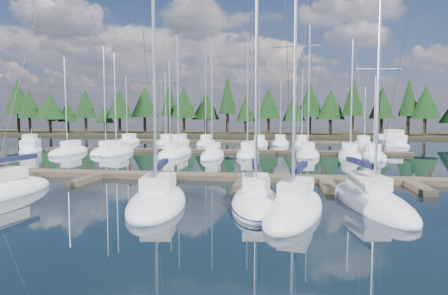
% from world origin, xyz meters
% --- Properties ---
extents(ground, '(260.00, 260.00, 0.00)m').
position_xyz_m(ground, '(0.00, 30.00, 0.00)').
color(ground, black).
rests_on(ground, ground).
extents(far_shore, '(220.00, 30.00, 0.60)m').
position_xyz_m(far_shore, '(0.00, 90.00, 0.30)').
color(far_shore, '#2F2A1A').
rests_on(far_shore, ground).
extents(main_dock, '(44.00, 6.13, 0.90)m').
position_xyz_m(main_dock, '(0.00, 17.36, 0.20)').
color(main_dock, brown).
rests_on(main_dock, ground).
extents(back_docks, '(50.00, 21.80, 0.40)m').
position_xyz_m(back_docks, '(0.00, 49.58, 0.20)').
color(back_docks, brown).
rests_on(back_docks, ground).
extents(front_sailboat_3, '(4.08, 8.39, 12.59)m').
position_xyz_m(front_sailboat_3, '(1.99, 8.00, 0.28)').
color(front_sailboat_3, white).
rests_on(front_sailboat_3, ground).
extents(front_sailboat_4, '(3.57, 8.20, 13.19)m').
position_xyz_m(front_sailboat_4, '(7.39, 8.80, 0.29)').
color(front_sailboat_4, white).
rests_on(front_sailboat_4, ground).
extents(front_sailboat_5, '(4.37, 9.12, 15.37)m').
position_xyz_m(front_sailboat_5, '(9.49, 7.57, 0.30)').
color(front_sailboat_5, white).
rests_on(front_sailboat_5, ground).
extents(front_sailboat_6, '(4.44, 10.38, 13.73)m').
position_xyz_m(front_sailboat_6, '(13.78, 10.04, 0.28)').
color(front_sailboat_6, white).
rests_on(front_sailboat_6, ground).
extents(back_sailboat_rows, '(43.63, 31.19, 16.64)m').
position_xyz_m(back_sailboat_rows, '(-0.23, 45.44, 0.27)').
color(back_sailboat_rows, white).
rests_on(back_sailboat_rows, ground).
extents(motor_yacht_left, '(5.58, 8.34, 3.96)m').
position_xyz_m(motor_yacht_left, '(-25.92, 37.63, 0.45)').
color(motor_yacht_left, white).
rests_on(motor_yacht_left, ground).
extents(motor_yacht_right, '(5.37, 9.30, 4.41)m').
position_xyz_m(motor_yacht_right, '(26.66, 55.84, 0.49)').
color(motor_yacht_right, white).
rests_on(motor_yacht_right, ground).
extents(tree_line, '(183.57, 12.30, 13.95)m').
position_xyz_m(tree_line, '(-2.94, 80.25, 7.42)').
color(tree_line, black).
rests_on(tree_line, far_shore).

